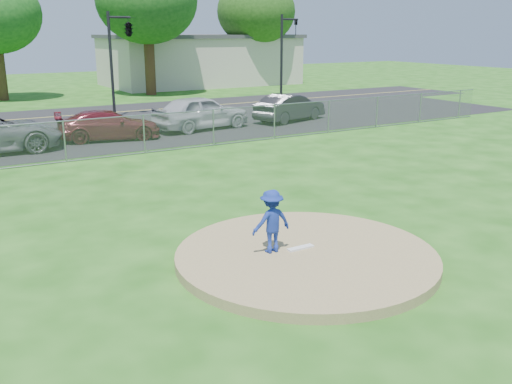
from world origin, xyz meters
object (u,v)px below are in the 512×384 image
pitcher (272,221)px  parked_car_charcoal (290,107)px  tree_far_right (256,1)px  traffic_signal_right (285,51)px  parked_car_pearl (201,112)px  commercial_building (200,60)px  parked_car_darkred (108,125)px  traffic_signal_center (127,31)px

pitcher → parked_car_charcoal: bearing=-124.1°
tree_far_right → traffic_signal_right: bearing=-113.9°
pitcher → parked_car_pearl: (5.96, 15.59, -0.03)m
commercial_building → parked_car_charcoal: size_ratio=3.80×
tree_far_right → parked_car_darkred: bearing=-134.8°
tree_far_right → traffic_signal_center: tree_far_right is taller
traffic_signal_center → parked_car_darkred: 8.26m
parked_car_pearl → parked_car_charcoal: (5.17, -0.05, -0.11)m
parked_car_pearl → parked_car_charcoal: bearing=-99.1°
commercial_building → traffic_signal_right: size_ratio=2.93×
tree_far_right → traffic_signal_center: 20.78m
commercial_building → pitcher: commercial_building is taller
tree_far_right → parked_car_darkred: 28.16m
commercial_building → traffic_signal_right: (-1.76, -16.00, 1.20)m
tree_far_right → parked_car_pearl: size_ratio=2.23×
traffic_signal_center → parked_car_charcoal: (6.55, -6.08, -3.89)m
commercial_building → parked_car_pearl: commercial_building is taller
traffic_signal_right → parked_car_pearl: traffic_signal_right is taller
parked_car_darkred → parked_car_pearl: bearing=-73.0°
traffic_signal_right → parked_car_darkred: 15.26m
traffic_signal_right → commercial_building: bearing=83.7°
traffic_signal_center → traffic_signal_right: bearing=0.0°
commercial_building → pitcher: size_ratio=12.44×
commercial_building → parked_car_charcoal: (-5.48, -22.08, -1.44)m
commercial_building → parked_car_darkred: commercial_building is taller
traffic_signal_right → pitcher: size_ratio=4.25×
parked_car_charcoal → commercial_building: bearing=-30.6°
parked_car_charcoal → traffic_signal_right: bearing=-48.1°
pitcher → parked_car_charcoal: pitcher is taller
parked_car_pearl → tree_far_right: bearing=-46.1°
commercial_building → traffic_signal_center: bearing=-126.9°
parked_car_darkred → traffic_signal_right: bearing=-52.8°
tree_far_right → pitcher: tree_far_right is taller
tree_far_right → parked_car_charcoal: (-9.48, -19.08, -6.34)m
commercial_building → traffic_signal_right: 16.14m
parked_car_pearl → traffic_signal_center: bearing=4.4°
traffic_signal_center → parked_car_charcoal: traffic_signal_center is taller
pitcher → traffic_signal_right: bearing=-122.9°
commercial_building → tree_far_right: tree_far_right is taller
pitcher → parked_car_charcoal: 19.11m
traffic_signal_center → parked_car_darkred: traffic_signal_center is taller
commercial_building → tree_far_right: bearing=-36.9°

